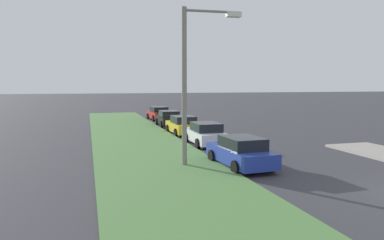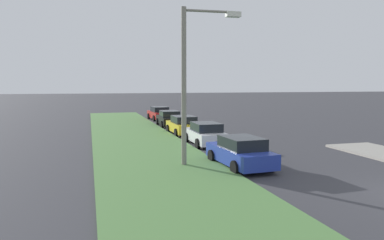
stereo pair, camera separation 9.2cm
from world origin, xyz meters
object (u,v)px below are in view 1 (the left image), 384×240
at_px(parked_car_white, 205,134).
at_px(parked_car_black, 169,119).
at_px(parked_car_yellow, 183,125).
at_px(parked_car_red, 159,113).
at_px(streetlight, 192,75).
at_px(parked_car_blue, 241,152).

height_order(parked_car_white, parked_car_black, same).
distance_m(parked_car_yellow, parked_car_black, 5.76).
bearing_deg(parked_car_red, parked_car_black, 174.56).
xyz_separation_m(parked_car_white, streetlight, (-5.73, 2.60, 3.67)).
xyz_separation_m(parked_car_red, streetlight, (-22.87, 2.80, 3.67)).
xyz_separation_m(parked_car_yellow, parked_car_black, (5.76, -0.13, 0.00)).
xyz_separation_m(parked_car_blue, parked_car_black, (17.46, -0.35, 0.00)).
bearing_deg(parked_car_black, parked_car_blue, -179.67).
bearing_deg(parked_car_yellow, parked_car_red, -2.51).
xyz_separation_m(parked_car_black, streetlight, (-16.70, 2.57, 3.67)).
distance_m(parked_car_yellow, streetlight, 11.80).
bearing_deg(parked_car_white, parked_car_black, 0.77).
bearing_deg(parked_car_red, parked_car_blue, 175.26).
height_order(parked_car_white, streetlight, streetlight).
height_order(parked_car_black, parked_car_red, same).
bearing_deg(parked_car_red, parked_car_white, 175.99).
bearing_deg(parked_car_white, parked_car_blue, 177.30).
height_order(parked_car_blue, streetlight, streetlight).
xyz_separation_m(parked_car_blue, parked_car_red, (23.62, -0.57, 0.00)).
xyz_separation_m(parked_car_black, parked_car_red, (6.16, -0.23, 0.00)).
bearing_deg(streetlight, parked_car_yellow, -12.60).
bearing_deg(parked_car_black, streetlight, 172.71).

